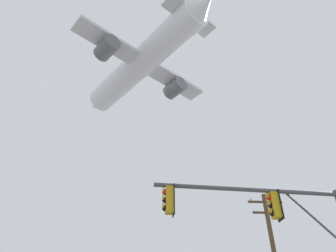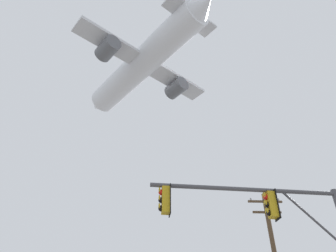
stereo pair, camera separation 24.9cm
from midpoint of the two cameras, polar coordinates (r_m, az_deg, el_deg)
signal_pole_near at (r=11.57m, az=20.35°, el=-17.37°), size 6.75×0.77×6.44m
airplane at (r=50.03m, az=-4.50°, el=11.12°), size 21.22×25.79×8.12m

